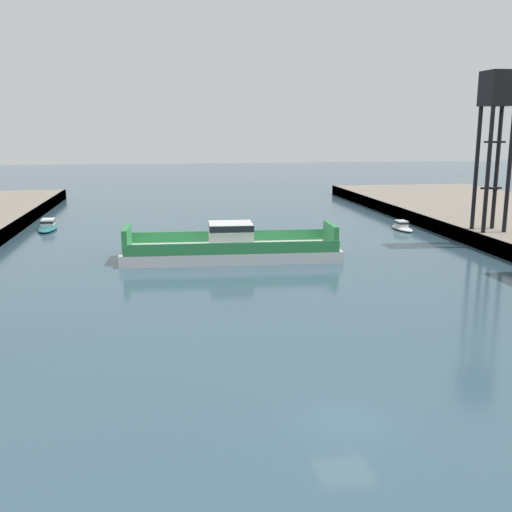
{
  "coord_description": "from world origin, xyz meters",
  "views": [
    {
      "loc": [
        -7.58,
        -23.06,
        12.54
      ],
      "look_at": [
        0.0,
        25.47,
        2.0
      ],
      "focal_mm": 41.66,
      "sensor_mm": 36.0,
      "label": 1
    }
  ],
  "objects": [
    {
      "name": "moored_boat_mid_right",
      "position": [
        22.17,
        47.44,
        0.43
      ],
      "size": [
        1.91,
        4.89,
        1.17
      ],
      "color": "white",
      "rests_on": "ground"
    },
    {
      "name": "chain_ferry",
      "position": [
        -1.19,
        33.97,
        1.08
      ],
      "size": [
        21.34,
        7.7,
        3.55
      ],
      "color": "silver",
      "rests_on": "ground"
    },
    {
      "name": "crane_tower",
      "position": [
        27.42,
        36.41,
        14.72
      ],
      "size": [
        3.12,
        3.12,
        16.84
      ],
      "color": "black",
      "rests_on": "quay_right"
    },
    {
      "name": "moored_boat_mid_left",
      "position": [
        -22.22,
        54.48,
        0.49
      ],
      "size": [
        2.4,
        6.69,
        1.34
      ],
      "color": "#237075",
      "rests_on": "ground"
    },
    {
      "name": "ground_plane",
      "position": [
        0.0,
        0.0,
        0.0
      ],
      "size": [
        400.0,
        400.0,
        0.0
      ],
      "primitive_type": "plane",
      "color": "#385666"
    }
  ]
}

